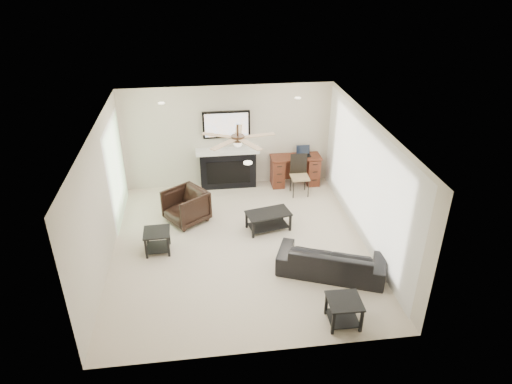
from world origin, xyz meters
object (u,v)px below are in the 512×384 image
Objects in this scene: armchair at (186,206)px; coffee_table at (268,221)px; sofa at (331,260)px; fireplace_unit at (228,151)px; desk at (295,170)px.

coffee_table is (1.70, -0.55, -0.16)m from armchair.
fireplace_unit is (-1.58, 3.65, 0.68)m from sofa.
coffee_table is at bearing -38.67° from sofa.
sofa is at bearing -91.24° from desk.
sofa is 3.60m from desk.
fireplace_unit is at bearing 95.80° from coffee_table.
fireplace_unit is at bearing -44.67° from sofa.
fireplace_unit reaches higher than armchair.
coffee_table is 0.47× the size of fireplace_unit.
sofa reaches higher than coffee_table.
sofa is 1.00× the size of fireplace_unit.
sofa is 2.39× the size of armchair.
sofa is at bearing 14.78° from armchair.
armchair is at bearing 149.60° from coffee_table.
fireplace_unit is at bearing 110.16° from armchair.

